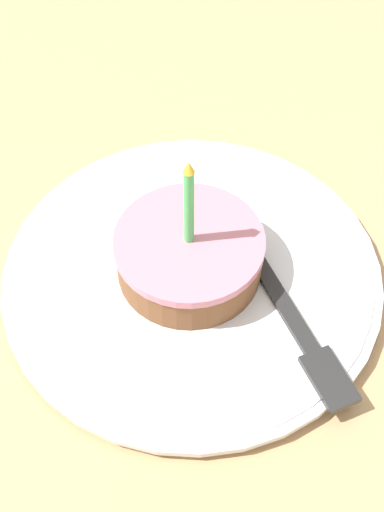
% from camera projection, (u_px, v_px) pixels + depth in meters
% --- Properties ---
extents(ground_plane, '(2.40, 2.40, 0.04)m').
position_uv_depth(ground_plane, '(183.00, 265.00, 0.59)').
color(ground_plane, tan).
rests_on(ground_plane, ground).
extents(plate, '(0.29, 0.29, 0.01)m').
position_uv_depth(plate, '(192.00, 275.00, 0.55)').
color(plate, silver).
rests_on(plate, ground_plane).
extents(cake_slice, '(0.11, 0.11, 0.12)m').
position_uv_depth(cake_slice, '(189.00, 254.00, 0.53)').
color(cake_slice, brown).
rests_on(cake_slice, plate).
extents(fork, '(0.16, 0.08, 0.00)m').
position_uv_depth(fork, '(296.00, 324.00, 0.51)').
color(fork, '#262626').
rests_on(fork, plate).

